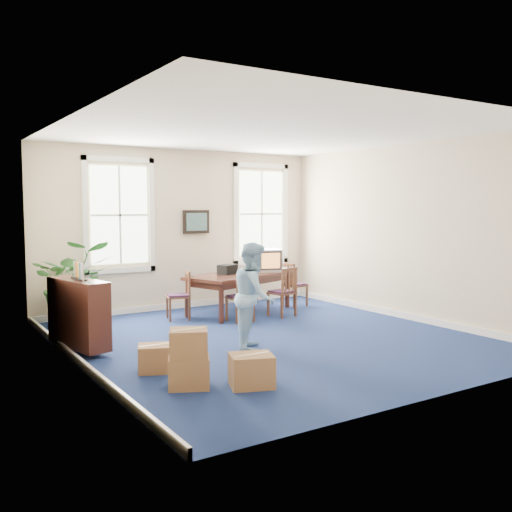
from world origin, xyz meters
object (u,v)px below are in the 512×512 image
chair_near_left (240,297)px  crt_tv (267,260)px  cardboard_boxes (199,353)px  potted_plant (74,283)px  conference_table (240,293)px  man (254,296)px  credenza (79,318)px

chair_near_left → crt_tv: bearing=-145.8°
chair_near_left → cardboard_boxes: chair_near_left is taller
potted_plant → cardboard_boxes: (0.37, -4.07, -0.39)m
conference_table → cardboard_boxes: size_ratio=1.80×
man → cardboard_boxes: (-1.42, -1.05, -0.42)m
conference_table → credenza: 3.72m
man → potted_plant: bearing=65.6°
chair_near_left → cardboard_boxes: 3.59m
conference_table → chair_near_left: chair_near_left is taller
conference_table → cardboard_boxes: bearing=-146.6°
crt_tv → chair_near_left: crt_tv is taller
crt_tv → chair_near_left: (-1.12, -0.81, -0.53)m
chair_near_left → man: bearing=63.5°
crt_tv → conference_table: bearing=-159.9°
potted_plant → man: bearing=-59.5°
crt_tv → potted_plant: (-3.71, 0.45, -0.24)m
conference_table → potted_plant: bearing=151.1°
credenza → conference_table: bearing=8.5°
man → cardboard_boxes: size_ratio=1.25×
credenza → cardboard_boxes: bearing=-83.1°
chair_near_left → potted_plant: potted_plant is taller
chair_near_left → cardboard_boxes: size_ratio=0.73×
crt_tv → chair_near_left: size_ratio=0.59×
potted_plant → cardboard_boxes: size_ratio=1.20×
crt_tv → chair_near_left: 1.48m
conference_table → man: (-1.27, -2.53, 0.39)m
conference_table → man: size_ratio=1.44×
credenza → cardboard_boxes: 2.39m
man → potted_plant: 3.52m
cardboard_boxes → credenza: bearing=109.2°
chair_near_left → potted_plant: (-2.59, 1.26, 0.29)m
chair_near_left → cardboard_boxes: (-2.23, -2.81, -0.10)m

